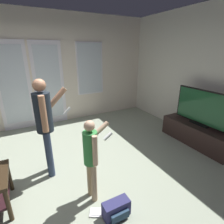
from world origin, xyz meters
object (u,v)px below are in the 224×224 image
object	(u,v)px
backpack	(117,209)
loose_keyboard	(108,213)
tv_stand	(197,134)
flat_screen_tv	(202,108)
person_child	(91,154)
person_adult	(45,120)

from	to	relation	value
backpack	loose_keyboard	distance (m)	0.14
tv_stand	backpack	size ratio (longest dim) A/B	4.55
flat_screen_tv	person_child	xyz separation A→B (m)	(-2.46, -0.31, -0.12)
tv_stand	person_adult	xyz separation A→B (m)	(-2.86, 0.48, 0.69)
person_child	loose_keyboard	world-z (taller)	person_child
person_adult	person_child	bearing A→B (deg)	-62.87
tv_stand	loose_keyboard	size ratio (longest dim) A/B	3.29
person_adult	person_child	xyz separation A→B (m)	(0.40, -0.78, -0.23)
tv_stand	loose_keyboard	xyz separation A→B (m)	(-2.41, -0.63, -0.20)
flat_screen_tv	loose_keyboard	bearing A→B (deg)	-165.26
tv_stand	person_child	size ratio (longest dim) A/B	1.32
tv_stand	person_adult	bearing A→B (deg)	170.52
person_adult	backpack	bearing A→B (deg)	-65.76
tv_stand	person_child	xyz separation A→B (m)	(-2.46, -0.30, 0.46)
flat_screen_tv	tv_stand	bearing A→B (deg)	-65.01
tv_stand	person_child	bearing A→B (deg)	-173.01
backpack	flat_screen_tv	bearing A→B (deg)	16.87
tv_stand	person_child	world-z (taller)	person_child
backpack	loose_keyboard	world-z (taller)	backpack
person_adult	loose_keyboard	xyz separation A→B (m)	(0.45, -1.11, -0.89)
person_child	backpack	bearing A→B (deg)	-71.77
tv_stand	backpack	distance (m)	2.44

